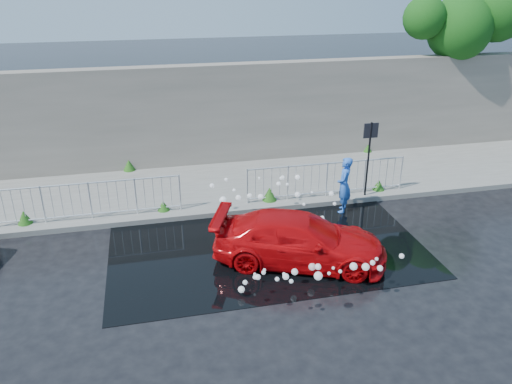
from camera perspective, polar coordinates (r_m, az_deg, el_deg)
ground at (r=12.19m, az=-0.05°, el=-8.69°), size 90.00×90.00×0.00m
pavement at (r=16.52m, az=-3.85°, el=0.74°), size 30.00×4.00×0.15m
curb at (r=14.72m, az=-2.61°, el=-2.25°), size 30.00×0.25×0.16m
retaining_wall at (r=17.98m, az=-5.14°, el=8.81°), size 30.00×0.60×3.50m
puddle at (r=13.12m, az=1.13°, el=-6.10°), size 8.00×5.00×0.01m
sign_post at (r=15.40m, az=12.83°, el=4.99°), size 0.45×0.06×2.50m
tree at (r=21.33m, az=23.31°, el=17.52°), size 4.95×2.43×6.37m
railing_left at (r=14.69m, az=-18.45°, el=-0.77°), size 5.05×0.05×1.10m
railing_right at (r=15.50m, az=8.09°, el=1.58°), size 5.05×0.05×1.10m
weeds at (r=15.89m, az=-4.78°, el=0.75°), size 12.17×3.93×0.42m
water_spray at (r=12.64m, az=3.52°, el=-4.03°), size 3.63×5.52×1.01m
red_car at (r=12.20m, az=5.01°, el=-5.45°), size 4.52×3.10×1.21m
person at (r=14.80m, az=10.05°, el=0.80°), size 0.64×0.73×1.69m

